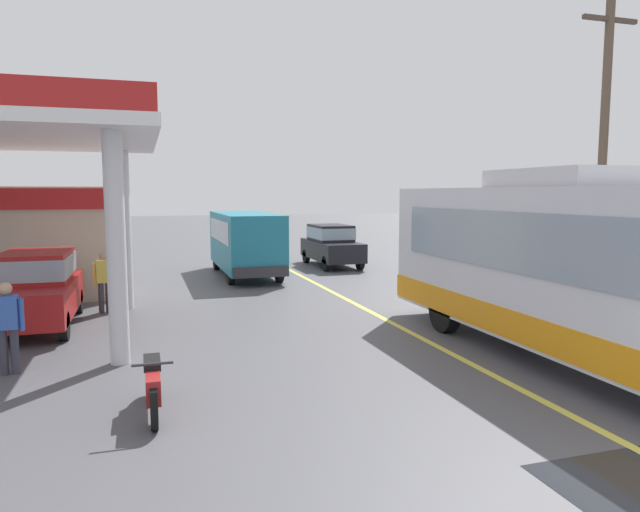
% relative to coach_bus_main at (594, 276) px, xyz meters
% --- Properties ---
extents(ground, '(120.00, 120.00, 0.00)m').
position_rel_coach_bus_main_xyz_m(ground, '(-1.89, 15.69, -1.72)').
color(ground, '#4C4C51').
extents(lane_divider_stripe, '(0.16, 50.00, 0.01)m').
position_rel_coach_bus_main_xyz_m(lane_divider_stripe, '(-1.89, 10.69, -1.72)').
color(lane_divider_stripe, '#D8CC4C').
rests_on(lane_divider_stripe, ground).
extents(coach_bus_main, '(2.60, 11.04, 3.69)m').
position_rel_coach_bus_main_xyz_m(coach_bus_main, '(0.00, 0.00, 0.00)').
color(coach_bus_main, silver).
rests_on(coach_bus_main, ground).
extents(car_at_pump, '(1.70, 4.20, 1.82)m').
position_rel_coach_bus_main_xyz_m(car_at_pump, '(-10.21, 6.67, -0.71)').
color(car_at_pump, maroon).
rests_on(car_at_pump, ground).
extents(minibus_opposing_lane, '(2.04, 6.13, 2.44)m').
position_rel_coach_bus_main_xyz_m(minibus_opposing_lane, '(-3.93, 13.69, -0.25)').
color(minibus_opposing_lane, teal).
rests_on(minibus_opposing_lane, ground).
extents(motorcycle_parked_forecourt, '(0.55, 1.80, 0.92)m').
position_rel_coach_bus_main_xyz_m(motorcycle_parked_forecourt, '(-7.67, 0.22, -1.28)').
color(motorcycle_parked_forecourt, black).
rests_on(motorcycle_parked_forecourt, ground).
extents(pedestrian_near_pump, '(0.55, 0.22, 1.66)m').
position_rel_coach_bus_main_xyz_m(pedestrian_near_pump, '(-10.07, 2.85, -0.79)').
color(pedestrian_near_pump, '#33333F').
rests_on(pedestrian_near_pump, ground).
extents(pedestrian_by_shop, '(0.55, 0.22, 1.66)m').
position_rel_coach_bus_main_xyz_m(pedestrian_by_shop, '(-8.77, 7.95, -0.79)').
color(pedestrian_by_shop, '#33333F').
rests_on(pedestrian_by_shop, ground).
extents(car_trailing_behind_bus, '(1.70, 4.20, 1.82)m').
position_rel_coach_bus_main_xyz_m(car_trailing_behind_bus, '(0.21, 15.51, -0.71)').
color(car_trailing_behind_bus, black).
rests_on(car_trailing_behind_bus, ground).
extents(utility_pole_roadside, '(1.80, 0.24, 8.58)m').
position_rel_coach_bus_main_xyz_m(utility_pole_roadside, '(4.75, 4.93, 2.75)').
color(utility_pole_roadside, brown).
rests_on(utility_pole_roadside, ground).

